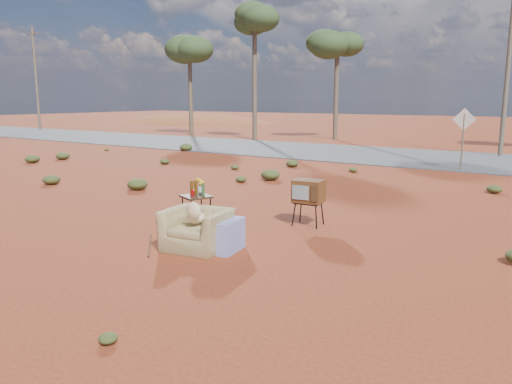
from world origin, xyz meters
The scene contains 14 objects.
ground centered at (0.00, 0.00, 0.00)m, with size 140.00×140.00×0.00m, color #903A1C.
highway centered at (0.00, 15.00, 0.02)m, with size 140.00×7.00×0.04m, color #565659.
dirt_mound centered at (-30.00, 34.00, 0.00)m, with size 26.00×18.00×2.00m, color brown.
armchair centered at (-0.09, -0.31, 0.43)m, with size 1.30×0.97×0.91m.
tv_unit centered at (0.65, 2.12, 0.69)m, with size 0.63×0.53×0.93m.
side_table centered at (-0.91, 0.53, 0.74)m, with size 0.66×0.66×1.00m.
rusty_bar centered at (-0.96, -0.69, 0.02)m, with size 0.04×0.04×1.32m, color #502615.
road_sign centered at (1.50, 12.00, 1.50)m, with size 0.78×0.06×2.19m.
eucalyptus_far_left centered at (-18.00, 20.00, 5.94)m, with size 3.20×3.20×7.10m.
eucalyptus_left centered at (-12.00, 19.00, 6.92)m, with size 3.20×3.20×8.10m.
eucalyptus_near_left centered at (-8.00, 22.00, 5.45)m, with size 3.20×3.20×6.60m.
utility_pole_west centered at (-32.00, 17.50, 4.15)m, with size 1.40×0.20×8.00m.
utility_pole_center centered at (2.00, 17.50, 4.15)m, with size 1.40×0.20×8.00m.
scrub_patch centered at (-0.82, 4.41, 0.14)m, with size 17.49×8.07×0.33m.
Camera 1 is at (5.20, -6.58, 2.52)m, focal length 35.00 mm.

